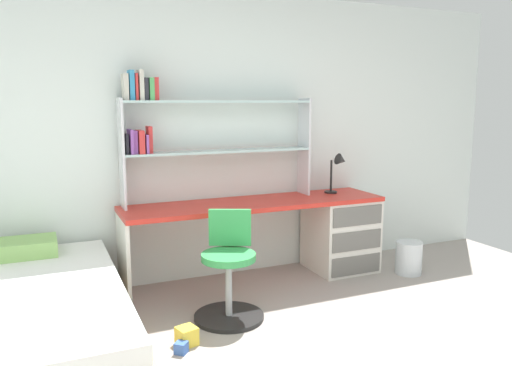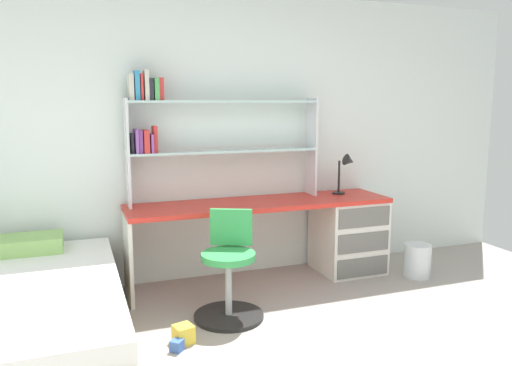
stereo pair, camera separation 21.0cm
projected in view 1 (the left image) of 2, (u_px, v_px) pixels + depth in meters
name	position (u px, v px, depth m)	size (l,w,h in m)	color
room_shell	(106.00, 159.00, 2.83)	(5.87, 6.26, 2.55)	silver
desk	(318.00, 229.00, 4.70)	(2.34, 0.57, 0.73)	red
bookshelf_hutch	(193.00, 127.00, 4.24)	(1.69, 0.22, 1.11)	silver
desk_lamp	(339.00, 167.00, 4.75)	(0.20, 0.17, 0.38)	black
swivel_chair	(229.00, 277.00, 3.71)	(0.52, 0.52, 0.79)	black
bed_platform	(21.00, 326.00, 3.08)	(1.26, 2.04, 0.58)	tan
waste_bin	(409.00, 258.00, 4.69)	(0.24, 0.24, 0.31)	silver
toy_block_blue_2	(181.00, 348.00, 3.21)	(0.07, 0.07, 0.07)	#3860B7
toy_block_yellow_3	(187.00, 336.00, 3.32)	(0.12, 0.12, 0.12)	gold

